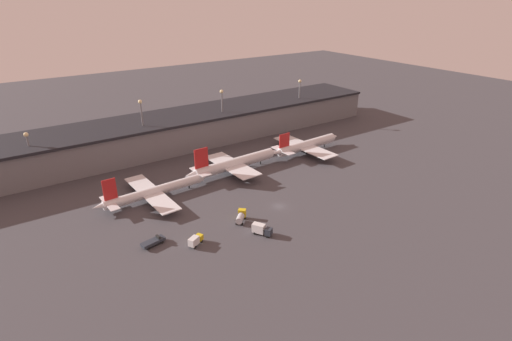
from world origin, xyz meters
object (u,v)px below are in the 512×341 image
Objects in this scene: airplane_0 at (154,191)px; airplane_1 at (234,164)px; service_vehicle_3 at (153,242)px; service_vehicle_0 at (261,229)px; service_vehicle_1 at (195,240)px; airplane_2 at (306,145)px; service_vehicle_2 at (241,217)px.

airplane_1 is at bearing 3.24° from airplane_0.
service_vehicle_3 is at bearing -114.75° from airplane_0.
service_vehicle_0 reaches higher than service_vehicle_1.
airplane_2 is (77.22, 4.17, 0.69)m from airplane_0.
service_vehicle_0 is 1.08× the size of service_vehicle_2.
service_vehicle_0 is 20.88m from service_vehicle_1.
airplane_2 is at bearing -14.62° from service_vehicle_2.
airplane_1 reaches higher than service_vehicle_0.
airplane_1 reaches higher than service_vehicle_2.
airplane_2 is 94.41m from service_vehicle_3.
airplane_0 is 8.06× the size of service_vehicle_1.
service_vehicle_1 is 12.83m from service_vehicle_3.
airplane_0 is at bearing 57.62° from service_vehicle_3.
airplane_1 is 40.57m from service_vehicle_2.
airplane_1 is at bearing 127.84° from service_vehicle_0.
service_vehicle_2 is at bearing -63.43° from airplane_0.
airplane_2 is 6.96× the size of service_vehicle_2.
service_vehicle_0 is 33.38m from service_vehicle_3.
service_vehicle_3 is at bearing 117.03° from service_vehicle_1.
service_vehicle_2 reaches higher than service_vehicle_3.
airplane_2 is at bearing 0.22° from airplane_0.
service_vehicle_2 is at bearing -17.05° from service_vehicle_3.
airplane_1 is (37.12, 3.97, 0.87)m from airplane_0.
service_vehicle_0 is (-18.09, -46.03, -1.87)m from airplane_1.
airplane_2 reaches higher than service_vehicle_1.
airplane_2 is 74.33m from service_vehicle_0.
service_vehicle_0 is 10.42m from service_vehicle_2.
service_vehicle_0 is (19.03, -42.06, -1.00)m from airplane_0.
service_vehicle_3 is (-29.27, 3.36, -0.67)m from service_vehicle_2.
airplane_0 is 7.45× the size of service_vehicle_2.
airplane_0 reaches higher than service_vehicle_0.
service_vehicle_0 is at bearing -129.48° from service_vehicle_2.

